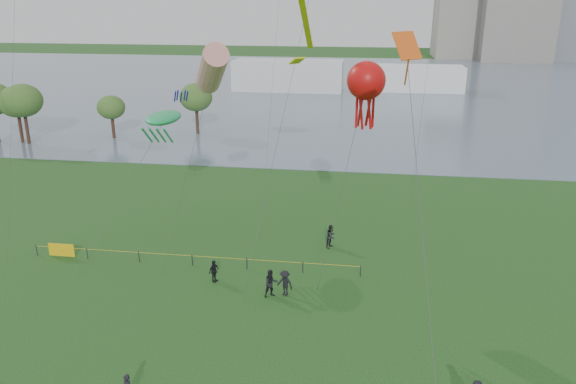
# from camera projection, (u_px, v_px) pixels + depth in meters

# --- Properties ---
(lake) EXTENTS (400.00, 120.00, 0.08)m
(lake) POSITION_uv_depth(u_px,v_px,m) (348.00, 88.00, 117.93)
(lake) COLOR slate
(lake) RESTS_ON ground_plane
(building_low) EXTENTS (16.00, 18.00, 28.00)m
(building_low) POSITION_uv_depth(u_px,v_px,m) (463.00, 10.00, 172.59)
(building_low) COLOR gray
(building_low) RESTS_ON ground_plane
(pavilion_left) EXTENTS (22.00, 8.00, 6.00)m
(pavilion_left) POSITION_uv_depth(u_px,v_px,m) (288.00, 75.00, 113.87)
(pavilion_left) COLOR silver
(pavilion_left) RESTS_ON ground_plane
(pavilion_right) EXTENTS (18.00, 7.00, 5.00)m
(pavilion_right) POSITION_uv_depth(u_px,v_px,m) (418.00, 78.00, 113.39)
(pavilion_right) COLOR white
(pavilion_right) RESTS_ON ground_plane
(trees) EXTENTS (29.47, 13.18, 7.88)m
(trees) POSITION_uv_depth(u_px,v_px,m) (56.00, 101.00, 73.26)
(trees) COLOR #352018
(trees) RESTS_ON ground_plane
(fence) EXTENTS (24.07, 0.07, 1.05)m
(fence) POSITION_uv_depth(u_px,v_px,m) (111.00, 253.00, 40.97)
(fence) COLOR black
(fence) RESTS_ON ground_plane
(spectator_a) EXTENTS (1.13, 1.06, 1.86)m
(spectator_a) POSITION_uv_depth(u_px,v_px,m) (271.00, 284.00, 35.86)
(spectator_a) COLOR black
(spectator_a) RESTS_ON ground_plane
(spectator_b) EXTENTS (1.29, 1.05, 1.74)m
(spectator_b) POSITION_uv_depth(u_px,v_px,m) (285.00, 283.00, 36.02)
(spectator_b) COLOR black
(spectator_b) RESTS_ON ground_plane
(spectator_c) EXTENTS (0.73, 1.01, 1.59)m
(spectator_c) POSITION_uv_depth(u_px,v_px,m) (214.00, 271.00, 37.79)
(spectator_c) COLOR black
(spectator_c) RESTS_ON ground_plane
(spectator_g) EXTENTS (1.00, 1.09, 1.81)m
(spectator_g) POSITION_uv_depth(u_px,v_px,m) (331.00, 236.00, 42.97)
(spectator_g) COLOR black
(spectator_g) RESTS_ON ground_plane
(kite_windsock) EXTENTS (5.21, 5.50, 15.64)m
(kite_windsock) POSITION_uv_depth(u_px,v_px,m) (212.00, 69.00, 36.70)
(kite_windsock) COLOR #3F3F42
(kite_creature) EXTENTS (5.26, 10.49, 9.95)m
(kite_creature) POSITION_uv_depth(u_px,v_px,m) (163.00, 118.00, 42.82)
(kite_creature) COLOR #3F3F42
(kite_octopus) EXTENTS (3.74, 2.87, 14.66)m
(kite_octopus) POSITION_uv_depth(u_px,v_px,m) (366.00, 82.00, 33.82)
(kite_octopus) COLOR #3F3F42
(kite_delta) EXTENTS (2.71, 11.89, 16.88)m
(kite_delta) POSITION_uv_depth(u_px,v_px,m) (409.00, 70.00, 23.82)
(kite_delta) COLOR #3F3F42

